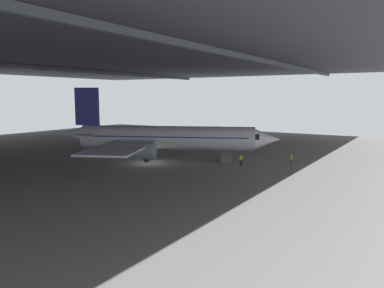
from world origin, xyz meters
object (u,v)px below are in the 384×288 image
airplane_main (163,138)px  crew_worker_near_nose (291,159)px  boarding_stairs (226,156)px  crew_worker_by_stairs (241,159)px

airplane_main → crew_worker_near_nose: 18.34m
airplane_main → boarding_stairs: size_ratio=7.05×
airplane_main → crew_worker_by_stairs: airplane_main is taller
airplane_main → crew_worker_by_stairs: (1.76, -11.67, -2.38)m
crew_worker_by_stairs → airplane_main: bearing=98.6°
crew_worker_near_nose → crew_worker_by_stairs: size_ratio=1.08×
crew_worker_near_nose → crew_worker_by_stairs: (-3.60, 5.71, -0.08)m
airplane_main → boarding_stairs: (4.26, -8.22, -2.56)m
boarding_stairs → crew_worker_by_stairs: 4.26m
airplane_main → crew_worker_near_nose: size_ratio=18.51×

